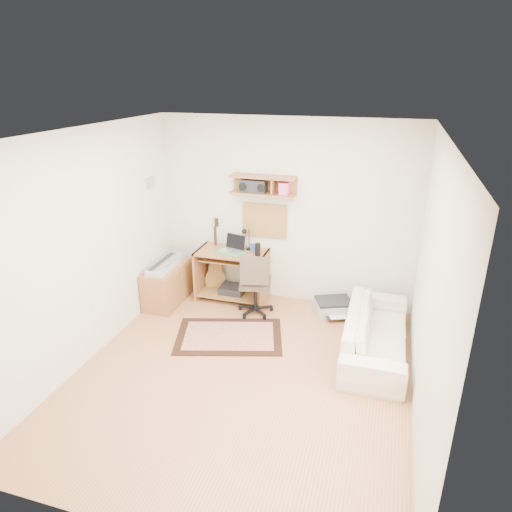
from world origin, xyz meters
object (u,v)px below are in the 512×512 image
(printer, at_px, (333,307))
(sofa, at_px, (377,326))
(task_chair, at_px, (255,283))
(cabinet, at_px, (168,284))
(desk, at_px, (232,275))

(printer, bearing_deg, sofa, -76.19)
(task_chair, height_order, cabinet, task_chair)
(sofa, bearing_deg, cabinet, 80.77)
(printer, bearing_deg, cabinet, 165.34)
(desk, xyz_separation_m, printer, (1.49, -0.01, -0.29))
(cabinet, distance_m, printer, 2.38)
(desk, relative_size, sofa, 0.56)
(desk, xyz_separation_m, task_chair, (0.45, -0.33, 0.08))
(printer, relative_size, sofa, 0.28)
(desk, relative_size, printer, 2.03)
(task_chair, height_order, sofa, task_chair)
(task_chair, relative_size, cabinet, 1.02)
(printer, distance_m, sofa, 1.05)
(task_chair, xyz_separation_m, printer, (1.04, 0.32, -0.37))
(sofa, bearing_deg, task_chair, 73.00)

